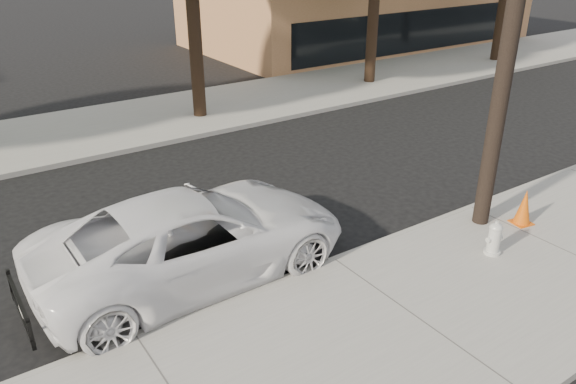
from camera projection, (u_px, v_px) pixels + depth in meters
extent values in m
plane|color=black|center=(275.00, 223.00, 12.52)|extent=(120.00, 120.00, 0.00)
cube|color=gray|center=(417.00, 321.00, 9.27)|extent=(90.00, 4.40, 0.15)
cube|color=gray|center=(137.00, 122.00, 18.85)|extent=(90.00, 5.00, 0.15)
cube|color=#9E9B93|center=(334.00, 262.00, 10.91)|extent=(90.00, 0.12, 0.16)
cube|color=#A46944|center=(357.00, 6.00, 31.79)|extent=(18.00, 10.00, 4.00)
cylinder|color=black|center=(515.00, 6.00, 10.36)|extent=(0.34, 0.34, 9.00)
cylinder|color=black|center=(195.00, 45.00, 18.30)|extent=(0.44, 0.44, 4.75)
cylinder|color=black|center=(372.00, 27.00, 22.68)|extent=(0.44, 0.44, 4.40)
cylinder|color=black|center=(502.00, 11.00, 26.56)|extent=(0.44, 0.44, 4.60)
imported|color=white|center=(193.00, 237.00, 10.30)|extent=(5.91, 2.79, 1.63)
cylinder|color=silver|center=(492.00, 252.00, 11.04)|extent=(0.32, 0.32, 0.06)
cylinder|color=silver|center=(494.00, 241.00, 10.94)|extent=(0.24, 0.24, 0.55)
ellipsoid|color=silver|center=(496.00, 228.00, 10.81)|extent=(0.26, 0.26, 0.18)
cylinder|color=silver|center=(494.00, 238.00, 10.91)|extent=(0.36, 0.17, 0.11)
cylinder|color=silver|center=(494.00, 238.00, 10.91)|extent=(0.17, 0.20, 0.14)
cube|color=#DE5A0B|center=(521.00, 223.00, 12.19)|extent=(0.47, 0.47, 0.02)
cone|color=#DE5A0B|center=(524.00, 207.00, 12.02)|extent=(0.41, 0.41, 0.78)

